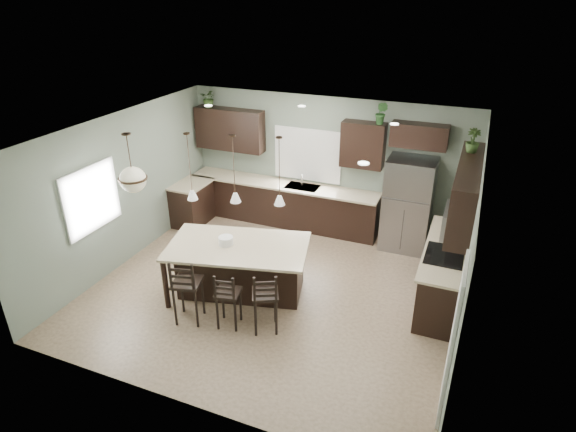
# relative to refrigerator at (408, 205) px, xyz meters

# --- Properties ---
(ground) EXTENTS (6.00, 6.00, 0.00)m
(ground) POSITION_rel_refrigerator_xyz_m (-1.81, -2.37, -0.93)
(ground) COLOR #9E8466
(ground) RESTS_ON ground
(pantry_door) EXTENTS (0.04, 0.82, 2.04)m
(pantry_door) POSITION_rel_refrigerator_xyz_m (1.16, -3.92, 0.09)
(pantry_door) COLOR white
(pantry_door) RESTS_ON ground
(window_back) EXTENTS (1.35, 0.02, 1.00)m
(window_back) POSITION_rel_refrigerator_xyz_m (-2.21, 0.36, 0.62)
(window_back) COLOR white
(window_back) RESTS_ON room_shell
(window_left) EXTENTS (0.02, 1.10, 1.00)m
(window_left) POSITION_rel_refrigerator_xyz_m (-4.80, -3.17, 0.62)
(window_left) COLOR white
(window_left) RESTS_ON room_shell
(left_return_cabs) EXTENTS (0.60, 0.90, 0.90)m
(left_return_cabs) POSITION_rel_refrigerator_xyz_m (-4.51, -0.67, -0.48)
(left_return_cabs) COLOR black
(left_return_cabs) RESTS_ON ground
(left_return_countertop) EXTENTS (0.66, 0.96, 0.04)m
(left_return_countertop) POSITION_rel_refrigerator_xyz_m (-4.49, -0.67, -0.01)
(left_return_countertop) COLOR beige
(left_return_countertop) RESTS_ON left_return_cabs
(back_lower_cabs) EXTENTS (4.20, 0.60, 0.90)m
(back_lower_cabs) POSITION_rel_refrigerator_xyz_m (-2.66, 0.08, -0.48)
(back_lower_cabs) COLOR black
(back_lower_cabs) RESTS_ON ground
(back_countertop) EXTENTS (4.20, 0.66, 0.04)m
(back_countertop) POSITION_rel_refrigerator_xyz_m (-2.66, 0.06, -0.01)
(back_countertop) COLOR beige
(back_countertop) RESTS_ON back_lower_cabs
(sink_inset) EXTENTS (0.70, 0.45, 0.01)m
(sink_inset) POSITION_rel_refrigerator_xyz_m (-2.21, 0.06, 0.01)
(sink_inset) COLOR gray
(sink_inset) RESTS_ON back_countertop
(faucet) EXTENTS (0.02, 0.02, 0.28)m
(faucet) POSITION_rel_refrigerator_xyz_m (-2.21, 0.03, 0.16)
(faucet) COLOR silver
(faucet) RESTS_ON back_countertop
(back_upper_left) EXTENTS (1.55, 0.34, 0.90)m
(back_upper_left) POSITION_rel_refrigerator_xyz_m (-3.96, 0.21, 1.02)
(back_upper_left) COLOR black
(back_upper_left) RESTS_ON room_shell
(back_upper_right) EXTENTS (0.85, 0.34, 0.90)m
(back_upper_right) POSITION_rel_refrigerator_xyz_m (-1.01, 0.21, 1.02)
(back_upper_right) COLOR black
(back_upper_right) RESTS_ON room_shell
(fridge_header) EXTENTS (1.05, 0.34, 0.45)m
(fridge_header) POSITION_rel_refrigerator_xyz_m (0.04, 0.21, 1.32)
(fridge_header) COLOR black
(fridge_header) RESTS_ON room_shell
(right_lower_cabs) EXTENTS (0.60, 2.35, 0.90)m
(right_lower_cabs) POSITION_rel_refrigerator_xyz_m (0.89, -1.50, -0.48)
(right_lower_cabs) COLOR black
(right_lower_cabs) RESTS_ON ground
(right_countertop) EXTENTS (0.66, 2.35, 0.04)m
(right_countertop) POSITION_rel_refrigerator_xyz_m (0.87, -1.50, -0.01)
(right_countertop) COLOR beige
(right_countertop) RESTS_ON right_lower_cabs
(cooktop) EXTENTS (0.58, 0.75, 0.02)m
(cooktop) POSITION_rel_refrigerator_xyz_m (0.87, -1.77, 0.02)
(cooktop) COLOR black
(cooktop) RESTS_ON right_countertop
(wall_oven_front) EXTENTS (0.01, 0.72, 0.60)m
(wall_oven_front) POSITION_rel_refrigerator_xyz_m (0.58, -1.77, -0.48)
(wall_oven_front) COLOR gray
(wall_oven_front) RESTS_ON right_lower_cabs
(right_upper_cabs) EXTENTS (0.34, 2.35, 0.90)m
(right_upper_cabs) POSITION_rel_refrigerator_xyz_m (1.02, -1.50, 1.02)
(right_upper_cabs) COLOR black
(right_upper_cabs) RESTS_ON room_shell
(microwave) EXTENTS (0.40, 0.75, 0.40)m
(microwave) POSITION_rel_refrigerator_xyz_m (0.97, -1.77, 0.62)
(microwave) COLOR gray
(microwave) RESTS_ON right_upper_cabs
(refrigerator) EXTENTS (0.90, 0.74, 1.85)m
(refrigerator) POSITION_rel_refrigerator_xyz_m (0.00, 0.00, 0.00)
(refrigerator) COLOR gray
(refrigerator) RESTS_ON ground
(kitchen_island) EXTENTS (2.53, 1.81, 0.92)m
(kitchen_island) POSITION_rel_refrigerator_xyz_m (-2.31, -2.69, -0.46)
(kitchen_island) COLOR black
(kitchen_island) RESTS_ON ground
(serving_dish) EXTENTS (0.24, 0.24, 0.14)m
(serving_dish) POSITION_rel_refrigerator_xyz_m (-2.50, -2.73, 0.07)
(serving_dish) COLOR white
(serving_dish) RESTS_ON kitchen_island
(bar_stool_left) EXTENTS (0.51, 0.51, 1.14)m
(bar_stool_left) POSITION_rel_refrigerator_xyz_m (-2.69, -3.64, -0.36)
(bar_stool_left) COLOR black
(bar_stool_left) RESTS_ON ground
(bar_stool_center) EXTENTS (0.43, 0.43, 0.98)m
(bar_stool_center) POSITION_rel_refrigerator_xyz_m (-2.06, -3.53, -0.44)
(bar_stool_center) COLOR black
(bar_stool_center) RESTS_ON ground
(bar_stool_right) EXTENTS (0.52, 0.52, 1.05)m
(bar_stool_right) POSITION_rel_refrigerator_xyz_m (-1.50, -3.40, -0.40)
(bar_stool_right) COLOR black
(bar_stool_right) RESTS_ON ground
(pendant_left) EXTENTS (0.17, 0.17, 1.10)m
(pendant_left) POSITION_rel_refrigerator_xyz_m (-2.99, -2.85, 1.32)
(pendant_left) COLOR white
(pendant_left) RESTS_ON room_shell
(pendant_center) EXTENTS (0.17, 0.17, 1.10)m
(pendant_center) POSITION_rel_refrigerator_xyz_m (-2.31, -2.69, 1.32)
(pendant_center) COLOR silver
(pendant_center) RESTS_ON room_shell
(pendant_right) EXTENTS (0.17, 0.17, 1.10)m
(pendant_right) POSITION_rel_refrigerator_xyz_m (-1.63, -2.52, 1.32)
(pendant_right) COLOR white
(pendant_right) RESTS_ON room_shell
(chandelier) EXTENTS (0.45, 0.45, 0.95)m
(chandelier) POSITION_rel_refrigerator_xyz_m (-3.81, -3.21, 1.40)
(chandelier) COLOR #F1EBC5
(chandelier) RESTS_ON room_shell
(plant_back_left) EXTENTS (0.38, 0.34, 0.38)m
(plant_back_left) POSITION_rel_refrigerator_xyz_m (-4.41, 0.18, 1.67)
(plant_back_left) COLOR #385826
(plant_back_left) RESTS_ON back_upper_left
(plant_back_right) EXTENTS (0.29, 0.26, 0.43)m
(plant_back_right) POSITION_rel_refrigerator_xyz_m (-0.69, 0.18, 1.69)
(plant_back_right) COLOR #2A5A27
(plant_back_right) RESTS_ON back_upper_right
(plant_right_wall) EXTENTS (0.26, 0.26, 0.38)m
(plant_right_wall) POSITION_rel_refrigerator_xyz_m (0.99, -0.94, 1.66)
(plant_right_wall) COLOR #334E22
(plant_right_wall) RESTS_ON right_upper_cabs
(room_shell) EXTENTS (6.00, 6.00, 6.00)m
(room_shell) POSITION_rel_refrigerator_xyz_m (-1.81, -2.37, 0.77)
(room_shell) COLOR slate
(room_shell) RESTS_ON ground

